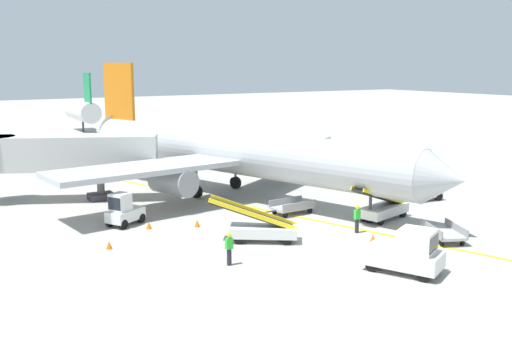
{
  "coord_description": "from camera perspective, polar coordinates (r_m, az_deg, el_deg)",
  "views": [
    {
      "loc": [
        -20.55,
        -27.05,
        9.91
      ],
      "look_at": [
        0.29,
        7.49,
        2.5
      ],
      "focal_mm": 40.43,
      "sensor_mm": 36.0,
      "label": 1
    }
  ],
  "objects": [
    {
      "name": "safety_cone_nose_left",
      "position": [
        36.08,
        -10.56,
        -5.35
      ],
      "size": [
        0.36,
        0.36,
        0.44
      ],
      "primitive_type": "cone",
      "color": "orange",
      "rests_on": "ground"
    },
    {
      "name": "safety_cone_wingtip_right",
      "position": [
        36.08,
        -5.84,
        -5.22
      ],
      "size": [
        0.36,
        0.36,
        0.44
      ],
      "primitive_type": "cone",
      "color": "orange",
      "rests_on": "ground"
    },
    {
      "name": "safety_cone_wingtip_left",
      "position": [
        33.59,
        11.5,
        -6.57
      ],
      "size": [
        0.36,
        0.36,
        0.44
      ],
      "primitive_type": "cone",
      "color": "orange",
      "rests_on": "ground"
    },
    {
      "name": "belt_loader_aft_hold",
      "position": [
        32.9,
        0.55,
        -5.7
      ],
      "size": [
        4.83,
        3.85,
        2.59
      ],
      "color": "silver",
      "rests_on": "ground"
    },
    {
      "name": "baggage_cart_loaded",
      "position": [
        39.03,
        3.61,
        -3.61
      ],
      "size": [
        3.8,
        1.73,
        0.94
      ],
      "color": "#A5A5A8",
      "rests_on": "ground"
    },
    {
      "name": "ground_crew_marshaller",
      "position": [
        35.0,
        9.97,
        -4.65
      ],
      "size": [
        0.36,
        0.24,
        1.7
      ],
      "color": "#26262D",
      "rests_on": "ground"
    },
    {
      "name": "airliner",
      "position": [
        43.79,
        -2.58,
        1.87
      ],
      "size": [
        27.6,
        34.33,
        10.1
      ],
      "color": "#B2B5BA",
      "rests_on": "ground"
    },
    {
      "name": "ground_crew_wing_walker",
      "position": [
        29.06,
        -2.68,
        -7.64
      ],
      "size": [
        0.36,
        0.24,
        1.7
      ],
      "color": "#26262D",
      "rests_on": "ground"
    },
    {
      "name": "jet_bridge",
      "position": [
        44.53,
        -19.26,
        1.6
      ],
      "size": [
        12.74,
        7.76,
        4.85
      ],
      "color": "beige",
      "rests_on": "ground"
    },
    {
      "name": "baggage_tug_near_wing",
      "position": [
        37.0,
        -12.97,
        -3.91
      ],
      "size": [
        2.73,
        2.34,
        2.1
      ],
      "color": "silver",
      "rests_on": "ground"
    },
    {
      "name": "taxi_line_yellow",
      "position": [
        39.49,
        1.87,
        -4.12
      ],
      "size": [
        26.21,
        75.78,
        0.01
      ],
      "primitive_type": "cube",
      "rotation": [
        0.0,
        0.0,
        0.33
      ],
      "color": "yellow",
      "rests_on": "ground"
    },
    {
      "name": "distant_aircraft_mid_left",
      "position": [
        90.42,
        -16.79,
        5.72
      ],
      "size": [
        3.0,
        10.1,
        8.8
      ],
      "color": "silver",
      "rests_on": "ground"
    },
    {
      "name": "pushback_tug",
      "position": [
        28.98,
        14.77,
        -7.86
      ],
      "size": [
        3.28,
        4.07,
        2.2
      ],
      "color": "silver",
      "rests_on": "ground"
    },
    {
      "name": "belt_loader_forward_hold",
      "position": [
        38.32,
        12.44,
        -3.63
      ],
      "size": [
        5.16,
        2.43,
        2.59
      ],
      "color": "silver",
      "rests_on": "ground"
    },
    {
      "name": "safety_cone_nose_right",
      "position": [
        32.71,
        -14.33,
        -7.16
      ],
      "size": [
        0.36,
        0.36,
        0.44
      ],
      "primitive_type": "cone",
      "color": "orange",
      "rests_on": "ground"
    },
    {
      "name": "baggage_cart_empty_trailing",
      "position": [
        34.84,
        18.07,
        -5.84
      ],
      "size": [
        2.54,
        3.77,
        0.94
      ],
      "color": "#A5A5A8",
      "rests_on": "ground"
    },
    {
      "name": "ground_plane",
      "position": [
        35.39,
        5.91,
        -5.91
      ],
      "size": [
        300.0,
        300.0,
        0.0
      ],
      "primitive_type": "plane",
      "color": "#9E9B93"
    },
    {
      "name": "baggage_tug_by_cargo_door",
      "position": [
        44.35,
        16.25,
        -1.7
      ],
      "size": [
        2.52,
        1.54,
        2.1
      ],
      "color": "silver",
      "rests_on": "ground"
    }
  ]
}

